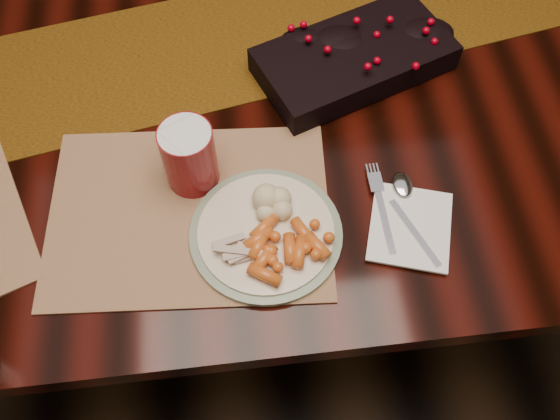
{
  "coord_description": "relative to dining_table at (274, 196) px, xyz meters",
  "views": [
    {
      "loc": [
        -0.07,
        -0.74,
        1.58
      ],
      "look_at": [
        -0.02,
        -0.29,
        0.8
      ],
      "focal_mm": 38.0,
      "sensor_mm": 36.0,
      "label": 1
    }
  ],
  "objects": [
    {
      "name": "spoon",
      "position": [
        0.19,
        -0.3,
        0.39
      ],
      "size": [
        0.09,
        0.17,
        0.0
      ],
      "primitive_type": null,
      "rotation": [
        0.0,
        0.0,
        0.37
      ],
      "color": "#9F9FBD",
      "rests_on": "napkin"
    },
    {
      "name": "turkey_shreds",
      "position": [
        -0.08,
        -0.33,
        0.4
      ],
      "size": [
        0.08,
        0.07,
        0.02
      ],
      "primitive_type": null,
      "rotation": [
        0.0,
        0.0,
        -0.07
      ],
      "color": "beige",
      "rests_on": "dinner_plate"
    },
    {
      "name": "dinner_plate",
      "position": [
        -0.04,
        -0.3,
        0.39
      ],
      "size": [
        0.31,
        0.31,
        0.01
      ],
      "primitive_type": "cylinder",
      "rotation": [
        0.0,
        0.0,
        0.37
      ],
      "color": "beige",
      "rests_on": "placemat_main"
    },
    {
      "name": "dining_table",
      "position": [
        0.0,
        0.0,
        0.0
      ],
      "size": [
        1.8,
        1.0,
        0.75
      ],
      "primitive_type": "cube",
      "color": "black",
      "rests_on": "floor"
    },
    {
      "name": "mashed_potatoes",
      "position": [
        -0.04,
        -0.26,
        0.42
      ],
      "size": [
        0.09,
        0.08,
        0.04
      ],
      "primitive_type": null,
      "rotation": [
        0.0,
        0.0,
        0.1
      ],
      "color": "#D1C27A",
      "rests_on": "dinner_plate"
    },
    {
      "name": "table_runner",
      "position": [
        0.05,
        0.15,
        0.38
      ],
      "size": [
        1.54,
        0.6,
        0.0
      ],
      "primitive_type": "cube",
      "rotation": [
        0.0,
        0.0,
        0.2
      ],
      "color": "#391F0B",
      "rests_on": "dining_table"
    },
    {
      "name": "baby_carrots",
      "position": [
        -0.02,
        -0.34,
        0.4
      ],
      "size": [
        0.13,
        0.11,
        0.02
      ],
      "primitive_type": null,
      "rotation": [
        0.0,
        0.0,
        0.09
      ],
      "color": "#CF5B1C",
      "rests_on": "dinner_plate"
    },
    {
      "name": "floor",
      "position": [
        0.0,
        0.0,
        -0.38
      ],
      "size": [
        5.0,
        5.0,
        0.0
      ],
      "primitive_type": "plane",
      "color": "black",
      "rests_on": "ground"
    },
    {
      "name": "red_cup",
      "position": [
        -0.15,
        -0.18,
        0.44
      ],
      "size": [
        0.1,
        0.1,
        0.12
      ],
      "primitive_type": "cylinder",
      "rotation": [
        0.0,
        0.0,
        -0.11
      ],
      "color": "maroon",
      "rests_on": "placemat_main"
    },
    {
      "name": "centerpiece",
      "position": [
        0.16,
        0.03,
        0.41
      ],
      "size": [
        0.39,
        0.29,
        0.07
      ],
      "primitive_type": null,
      "rotation": [
        0.0,
        0.0,
        0.37
      ],
      "color": "black",
      "rests_on": "table_runner"
    },
    {
      "name": "napkin",
      "position": [
        0.19,
        -0.32,
        0.38
      ],
      "size": [
        0.16,
        0.18,
        0.01
      ],
      "primitive_type": "cube",
      "rotation": [
        0.0,
        0.0,
        -0.31
      ],
      "color": "white",
      "rests_on": "placemat_main"
    },
    {
      "name": "placemat_main",
      "position": [
        -0.16,
        -0.25,
        0.38
      ],
      "size": [
        0.47,
        0.36,
        0.0
      ],
      "primitive_type": "cube",
      "rotation": [
        0.0,
        0.0,
        -0.07
      ],
      "color": "brown",
      "rests_on": "dining_table"
    },
    {
      "name": "fork",
      "position": [
        0.15,
        -0.29,
        0.39
      ],
      "size": [
        0.02,
        0.15,
        0.0
      ],
      "primitive_type": null,
      "rotation": [
        0.0,
        0.0,
        0.0
      ],
      "color": "white",
      "rests_on": "napkin"
    }
  ]
}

